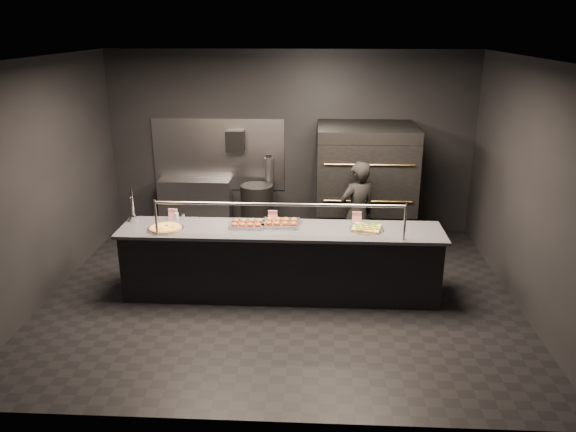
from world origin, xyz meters
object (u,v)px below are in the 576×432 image
(service_counter, at_px, (281,262))
(towel_dispenser, at_px, (235,141))
(slider_tray_b, at_px, (281,223))
(worker, at_px, (357,214))
(round_pizza, at_px, (166,228))
(trash_bin, at_px, (257,211))
(prep_shelf, at_px, (196,205))
(pizza_oven, at_px, (365,185))
(fire_extinguisher, at_px, (269,170))
(beer_tap, at_px, (133,211))
(square_pizza, at_px, (366,228))
(slider_tray_a, at_px, (247,224))

(service_counter, bearing_deg, towel_dispenser, 110.63)
(slider_tray_b, xyz_separation_m, worker, (1.04, 0.93, -0.17))
(service_counter, height_order, round_pizza, service_counter)
(trash_bin, bearing_deg, towel_dispenser, 141.48)
(service_counter, relative_size, towel_dispenser, 11.71)
(prep_shelf, xyz_separation_m, towel_dispenser, (0.70, 0.07, 1.10))
(trash_bin, bearing_deg, slider_tray_b, -74.80)
(pizza_oven, relative_size, slider_tray_b, 3.55)
(fire_extinguisher, distance_m, beer_tap, 2.72)
(round_pizza, distance_m, trash_bin, 2.43)
(beer_tap, bearing_deg, towel_dispenser, 64.40)
(prep_shelf, distance_m, fire_extinguisher, 1.39)
(fire_extinguisher, distance_m, square_pizza, 2.77)
(fire_extinguisher, xyz_separation_m, round_pizza, (-1.10, -2.50, -0.12))
(slider_tray_b, bearing_deg, trash_bin, 105.20)
(worker, bearing_deg, service_counter, 16.76)
(fire_extinguisher, bearing_deg, round_pizza, -113.78)
(fire_extinguisher, bearing_deg, square_pizza, -58.91)
(worker, bearing_deg, towel_dispenser, -63.52)
(beer_tap, height_order, round_pizza, beer_tap)
(pizza_oven, distance_m, prep_shelf, 2.88)
(slider_tray_a, relative_size, worker, 0.33)
(service_counter, distance_m, trash_bin, 2.16)
(towel_dispenser, relative_size, fire_extinguisher, 0.69)
(slider_tray_a, distance_m, square_pizza, 1.52)
(prep_shelf, xyz_separation_m, square_pizza, (2.68, -2.29, 0.49))
(towel_dispenser, relative_size, round_pizza, 0.75)
(beer_tap, distance_m, slider_tray_b, 1.95)
(pizza_oven, height_order, prep_shelf, pizza_oven)
(pizza_oven, xyz_separation_m, slider_tray_a, (-1.64, -1.81, -0.02))
(pizza_oven, xyz_separation_m, trash_bin, (-1.73, 0.19, -0.52))
(pizza_oven, xyz_separation_m, slider_tray_b, (-1.20, -1.75, -0.02))
(trash_bin, bearing_deg, worker, -33.03)
(prep_shelf, bearing_deg, fire_extinguisher, 3.66)
(square_pizza, bearing_deg, prep_shelf, 139.46)
(service_counter, relative_size, prep_shelf, 3.42)
(prep_shelf, xyz_separation_m, slider_tray_b, (1.60, -2.17, 0.50))
(round_pizza, xyz_separation_m, slider_tray_a, (1.01, 0.18, 0.01))
(towel_dispenser, height_order, fire_extinguisher, towel_dispenser)
(slider_tray_b, xyz_separation_m, square_pizza, (1.08, -0.12, -0.01))
(pizza_oven, distance_m, fire_extinguisher, 1.63)
(fire_extinguisher, xyz_separation_m, worker, (1.39, -1.32, -0.29))
(service_counter, xyz_separation_m, prep_shelf, (-1.60, 2.32, -0.01))
(service_counter, distance_m, square_pizza, 1.18)
(towel_dispenser, bearing_deg, fire_extinguisher, 1.04)
(round_pizza, distance_m, square_pizza, 2.53)
(fire_extinguisher, distance_m, round_pizza, 2.73)
(prep_shelf, distance_m, beer_tap, 2.23)
(beer_tap, relative_size, round_pizza, 1.01)
(pizza_oven, bearing_deg, fire_extinguisher, 162.11)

